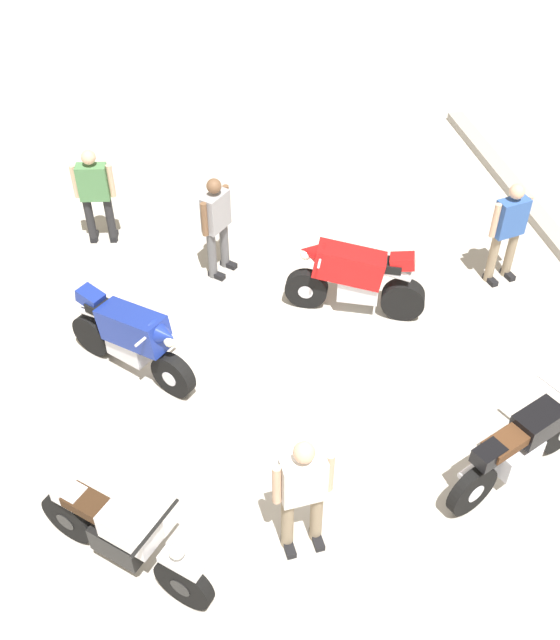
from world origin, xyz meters
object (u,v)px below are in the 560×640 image
Objects in this scene: motorcycle_black_cruiser at (521,447)px; person_in_blue_shirt at (508,227)px; motorcycle_red_sportbike at (355,277)px; person_in_green_shirt at (95,192)px; motorcycle_silver_cruiser at (121,537)px; person_in_white_shirt at (303,490)px; motorcycle_blue_sportbike at (131,337)px; person_in_gray_shirt at (216,222)px.

motorcycle_black_cruiser is 1.23× the size of person_in_blue_shirt.
motorcycle_red_sportbike is (-3.14, -0.99, 0.07)m from motorcycle_black_cruiser.
person_in_green_shirt is at bearing -13.74° from motorcycle_red_sportbike.
motorcycle_red_sportbike reaches higher than motorcycle_silver_cruiser.
person_in_white_shirt is at bearing -58.06° from person_in_blue_shirt.
motorcycle_red_sportbike is at bearing 87.14° from motorcycle_silver_cruiser.
motorcycle_black_cruiser is at bearing 129.23° from motorcycle_red_sportbike.
person_in_white_shirt is (2.87, 1.54, 0.29)m from motorcycle_blue_sportbike.
motorcycle_black_cruiser is 1.23× the size of person_in_green_shirt.
person_in_blue_shirt is (-0.29, 2.32, 0.30)m from motorcycle_red_sportbike.
person_in_blue_shirt is 1.01× the size of person_in_gray_shirt.
motorcycle_red_sportbike is 1.19× the size of person_in_gray_shirt.
person_in_blue_shirt is at bearing 55.37° from motorcycle_blue_sportbike.
person_in_blue_shirt is at bearing 45.26° from motorcycle_black_cruiser.
person_in_white_shirt is at bearing 39.32° from motorcycle_silver_cruiser.
motorcycle_blue_sportbike and motorcycle_red_sportbike have the same top height.
motorcycle_black_cruiser is at bearing 93.04° from person_in_white_shirt.
person_in_white_shirt reaches higher than motorcycle_black_cruiser.
person_in_green_shirt is (-5.80, -0.06, 0.38)m from motorcycle_silver_cruiser.
person_in_blue_shirt is 4.15m from person_in_gray_shirt.
person_in_blue_shirt is at bearing 130.03° from person_in_white_shirt.
motorcycle_black_cruiser is at bearing -14.96° from person_in_gray_shirt.
person_in_white_shirt is at bearing 87.81° from motorcycle_red_sportbike.
motorcycle_blue_sportbike is at bearing 32.46° from motorcycle_red_sportbike.
person_in_gray_shirt is at bearing 97.91° from motorcycle_black_cruiser.
person_in_green_shirt is at bearing -122.70° from person_in_blue_shirt.
person_in_green_shirt is at bearing -170.33° from person_in_gray_shirt.
motorcycle_red_sportbike is at bearing 83.99° from motorcycle_black_cruiser.
person_in_blue_shirt is at bearing 74.74° from motorcycle_silver_cruiser.
motorcycle_silver_cruiser is at bearing -96.63° from person_in_white_shirt.
person_in_gray_shirt reaches higher than motorcycle_blue_sportbike.
person_in_green_shirt reaches higher than motorcycle_red_sportbike.
person_in_green_shirt is at bearing 132.42° from motorcycle_silver_cruiser.
motorcycle_blue_sportbike is 2.81m from motorcycle_silver_cruiser.
person_in_blue_shirt is (-3.42, 1.33, 0.38)m from motorcycle_black_cruiser.
motorcycle_red_sportbike is at bearing 56.92° from motorcycle_blue_sportbike.
motorcycle_red_sportbike is 4.75m from motorcycle_silver_cruiser.
person_in_green_shirt reaches higher than motorcycle_blue_sportbike.
motorcycle_black_cruiser is 3.29m from motorcycle_red_sportbike.
motorcycle_black_cruiser is 5.19m from person_in_gray_shirt.
motorcycle_red_sportbike is 4.18m from person_in_green_shirt.
person_in_blue_shirt reaches higher than motorcycle_black_cruiser.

